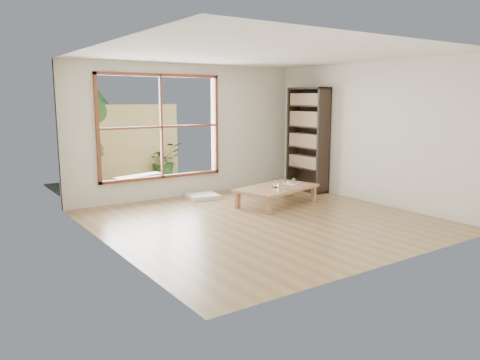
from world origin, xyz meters
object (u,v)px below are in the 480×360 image
object	(u,v)px
low_table	(277,189)
food_tray	(292,182)
bookshelf	(308,140)
garden_bench	(139,178)

from	to	relation	value
low_table	food_tray	distance (m)	0.47
bookshelf	food_tray	world-z (taller)	bookshelf
bookshelf	low_table	bearing A→B (deg)	-152.64
low_table	food_tray	bearing A→B (deg)	-2.53
low_table	food_tray	world-z (taller)	food_tray
bookshelf	food_tray	distance (m)	1.36
bookshelf	food_tray	bearing A→B (deg)	-146.30
bookshelf	garden_bench	size ratio (longest dim) A/B	1.90
food_tray	garden_bench	distance (m)	3.18
low_table	garden_bench	size ratio (longest dim) A/B	1.49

